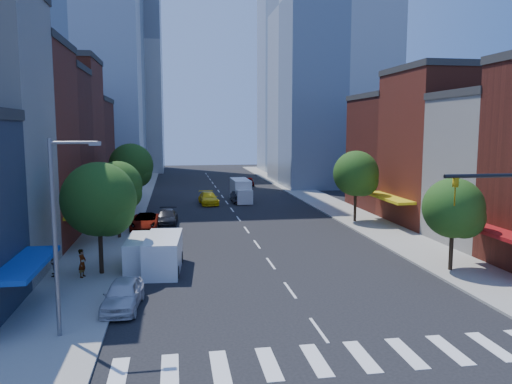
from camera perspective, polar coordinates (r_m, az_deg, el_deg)
ground at (r=24.89m, az=7.19°, el=-15.39°), size 220.00×220.00×0.00m
sidewalk_left at (r=62.99m, az=-14.56°, el=-1.64°), size 5.00×120.00×0.15m
sidewalk_right at (r=65.58m, az=7.75°, el=-1.12°), size 5.00×120.00×0.15m
crosswalk at (r=22.28m, az=9.49°, el=-18.24°), size 19.00×3.00×0.01m
bldg_left_3 at (r=53.01m, az=-25.11°, el=4.35°), size 12.00×8.00×15.00m
bldg_left_4 at (r=61.21m, az=-23.01°, el=5.69°), size 12.00×9.00×17.00m
bldg_left_5 at (r=70.53m, az=-21.13°, el=4.29°), size 12.00×10.00×13.00m
bldg_right_2 at (r=53.71m, az=21.73°, el=4.55°), size 12.00×10.00×15.00m
bldg_right_3 at (r=62.53m, az=16.97°, el=4.14°), size 12.00×10.00×13.00m
tower_ne at (r=90.46m, az=8.58°, el=20.24°), size 18.00×20.00×60.00m
tower_far_w at (r=118.98m, az=-15.30°, el=15.93°), size 18.00×18.00×56.00m
streetlight at (r=23.95m, az=-21.63°, el=-3.56°), size 2.25×0.25×9.00m
tree_left_near at (r=33.58m, az=-17.27°, el=-1.11°), size 4.80×4.80×7.30m
tree_left_mid at (r=44.45m, az=-15.33°, el=0.50°), size 4.20×4.20×6.65m
tree_left_far at (r=58.27m, az=-13.95°, el=2.76°), size 5.00×5.00×7.75m
tree_right_near at (r=35.49m, az=21.88°, el=-1.97°), size 4.00×4.00×6.20m
tree_right_far at (r=51.51m, az=11.53°, el=1.88°), size 4.60×4.60×7.20m
parked_car_front at (r=28.03m, az=-14.96°, el=-11.25°), size 2.22×4.70×1.55m
parked_car_second at (r=41.32m, az=-10.33°, el=-5.28°), size 1.78×4.18×1.34m
parked_car_third at (r=48.71m, az=-12.55°, el=-3.32°), size 2.76×5.58×1.52m
parked_car_rear at (r=50.75m, az=-10.16°, el=-2.87°), size 2.31×5.17×1.47m
cargo_van_near at (r=35.36m, az=-12.85°, el=-6.83°), size 2.29×5.13×2.14m
cargo_van_far at (r=34.36m, az=-10.56°, el=-6.98°), size 2.67×5.77×2.39m
taxi at (r=63.55m, az=-5.46°, el=-0.72°), size 2.52×5.44×1.54m
traffic_car_oncoming at (r=64.92m, az=-2.04°, el=-0.52°), size 1.67×4.72×1.55m
traffic_car_far at (r=83.71m, az=-0.87°, el=1.21°), size 2.14×4.46×1.47m
box_truck at (r=65.89m, az=-1.72°, el=0.11°), size 2.29×7.16×2.88m
pedestrian_near at (r=33.88m, az=-19.24°, el=-7.68°), size 0.59×0.75×1.82m
pedestrian_far at (r=34.74m, az=-22.27°, el=-7.36°), size 0.85×1.03×1.93m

